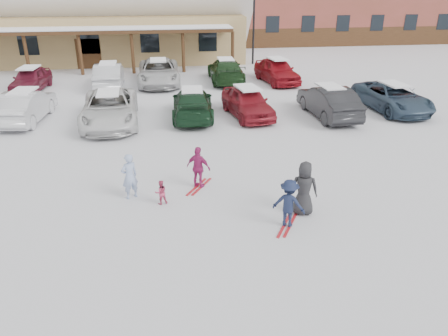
{
  "coord_description": "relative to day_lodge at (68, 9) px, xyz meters",
  "views": [
    {
      "loc": [
        -1.37,
        -11.43,
        6.59
      ],
      "look_at": [
        0.3,
        1.0,
        1.0
      ],
      "focal_mm": 35.0,
      "sensor_mm": 36.0,
      "label": 1
    }
  ],
  "objects": [
    {
      "name": "parked_car_12",
      "position": [
        14.9,
        -11.37,
        -3.16
      ],
      "size": [
        2.55,
        4.83,
        1.57
      ],
      "primitive_type": "imported",
      "rotation": [
        0.0,
        0.0,
        0.16
      ],
      "color": "maroon",
      "rests_on": "ground"
    },
    {
      "name": "parked_car_2",
      "position": [
        4.93,
        -18.83,
        -3.18
      ],
      "size": [
        2.83,
        5.65,
        1.54
      ],
      "primitive_type": "imported",
      "rotation": [
        0.0,
        0.0,
        0.05
      ],
      "color": "silver",
      "rests_on": "ground"
    },
    {
      "name": "parked_car_4",
      "position": [
        11.62,
        -18.5,
        -3.21
      ],
      "size": [
        2.43,
        4.56,
        1.47
      ],
      "primitive_type": "imported",
      "rotation": [
        0.0,
        0.0,
        0.17
      ],
      "color": "maroon",
      "rests_on": "ground"
    },
    {
      "name": "bystander_dark",
      "position": [
        11.48,
        -28.35,
        -3.12
      ],
      "size": [
        0.93,
        0.74,
        1.66
      ],
      "primitive_type": "imported",
      "rotation": [
        0.0,
        0.0,
        2.84
      ],
      "color": "#252527",
      "rests_on": "ground"
    },
    {
      "name": "lamp_post",
      "position": [
        14.61,
        -4.72,
        -0.5
      ],
      "size": [
        0.5,
        0.25,
        6.09
      ],
      "color": "black",
      "rests_on": "ground"
    },
    {
      "name": "child_magenta",
      "position": [
        8.55,
        -26.19,
        -3.22
      ],
      "size": [
        0.91,
        0.74,
        1.45
      ],
      "primitive_type": "imported",
      "rotation": [
        0.0,
        0.0,
        2.6
      ],
      "color": "#A12161",
      "rests_on": "ground"
    },
    {
      "name": "parked_car_8",
      "position": [
        -0.56,
        -11.49,
        -3.24
      ],
      "size": [
        1.95,
        4.26,
        1.41
      ],
      "primitive_type": "imported",
      "rotation": [
        0.0,
        0.0,
        -0.07
      ],
      "color": "maroon",
      "rests_on": "ground"
    },
    {
      "name": "parked_car_3",
      "position": [
        8.89,
        -18.33,
        -3.24
      ],
      "size": [
        2.23,
        4.97,
        1.41
      ],
      "primitive_type": "imported",
      "rotation": [
        0.0,
        0.0,
        3.09
      ],
      "color": "#14321D",
      "rests_on": "ground"
    },
    {
      "name": "day_lodge",
      "position": [
        0.0,
        0.0,
        0.0
      ],
      "size": [
        29.12,
        12.5,
        10.38
      ],
      "color": "tan",
      "rests_on": "ground"
    },
    {
      "name": "parked_car_6",
      "position": [
        19.32,
        -18.46,
        -3.24
      ],
      "size": [
        2.84,
        5.28,
        1.41
      ],
      "primitive_type": "imported",
      "rotation": [
        0.0,
        0.0,
        0.1
      ],
      "color": "#33475C",
      "rests_on": "ground"
    },
    {
      "name": "parked_car_5",
      "position": [
        15.62,
        -19.09,
        -3.17
      ],
      "size": [
        1.95,
        4.81,
        1.55
      ],
      "primitive_type": "imported",
      "rotation": [
        0.0,
        0.0,
        3.21
      ],
      "color": "black",
      "rests_on": "ground"
    },
    {
      "name": "skis_child_magenta",
      "position": [
        8.55,
        -26.19,
        -3.93
      ],
      "size": [
        0.9,
        1.3,
        0.03
      ],
      "primitive_type": "cube",
      "rotation": [
        0.0,
        0.0,
        2.6
      ],
      "color": "#A7171E",
      "rests_on": "ground"
    },
    {
      "name": "parked_car_11",
      "position": [
        11.61,
        -10.7,
        -3.2
      ],
      "size": [
        2.16,
        5.19,
        1.5
      ],
      "primitive_type": "imported",
      "rotation": [
        0.0,
        0.0,
        3.13
      ],
      "color": "#1B3A1A",
      "rests_on": "ground"
    },
    {
      "name": "child_navy",
      "position": [
        10.86,
        -28.99,
        -3.23
      ],
      "size": [
        1.07,
        0.92,
        1.44
      ],
      "primitive_type": "imported",
      "rotation": [
        0.0,
        0.0,
        2.63
      ],
      "color": "#161E3B",
      "rests_on": "ground"
    },
    {
      "name": "skis_child_navy",
      "position": [
        10.86,
        -28.99,
        -3.93
      ],
      "size": [
        0.86,
        1.32,
        0.03
      ],
      "primitive_type": "cube",
      "rotation": [
        0.0,
        0.0,
        2.63
      ],
      "color": "#A7171E",
      "rests_on": "ground"
    },
    {
      "name": "parked_car_9",
      "position": [
        4.13,
        -11.33,
        -3.18
      ],
      "size": [
        1.78,
        4.71,
        1.53
      ],
      "primitive_type": "imported",
      "rotation": [
        0.0,
        0.0,
        3.18
      ],
      "color": "#BBBCC1",
      "rests_on": "ground"
    },
    {
      "name": "parked_car_10",
      "position": [
        7.22,
        -10.78,
        -3.16
      ],
      "size": [
        2.64,
        5.66,
        1.57
      ],
      "primitive_type": "imported",
      "rotation": [
        0.0,
        0.0,
        0.01
      ],
      "color": "silver",
      "rests_on": "ground"
    },
    {
      "name": "parked_car_1",
      "position": [
        0.85,
        -17.86,
        -3.19
      ],
      "size": [
        1.98,
        4.71,
        1.51
      ],
      "primitive_type": "imported",
      "rotation": [
        0.0,
        0.0,
        3.06
      ],
      "color": "#BBBCC0",
      "rests_on": "ground"
    },
    {
      "name": "adult_skier",
      "position": [
        6.33,
        -26.65,
        -3.19
      ],
      "size": [
        0.66,
        0.59,
        1.51
      ],
      "primitive_type": "imported",
      "rotation": [
        0.0,
        0.0,
        3.68
      ],
      "color": "#94A8D1",
      "rests_on": "ground"
    },
    {
      "name": "ground",
      "position": [
        9.0,
        -27.96,
        -3.94
      ],
      "size": [
        160.0,
        160.0,
        0.0
      ],
      "primitive_type": "plane",
      "color": "silver",
      "rests_on": "ground"
    },
    {
      "name": "toddler_red",
      "position": [
        7.29,
        -27.19,
        -3.55
      ],
      "size": [
        0.45,
        0.39,
        0.8
      ],
      "primitive_type": "imported",
      "rotation": [
        0.0,
        0.0,
        3.39
      ],
      "color": "#BE3B61",
      "rests_on": "ground"
    }
  ]
}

